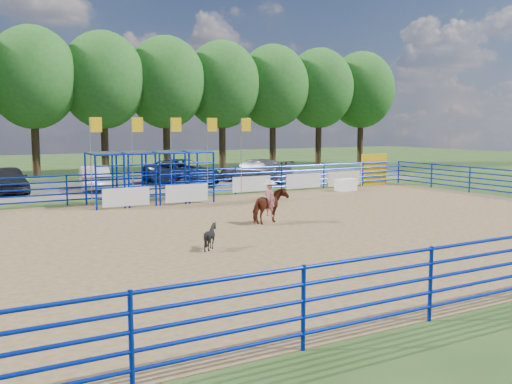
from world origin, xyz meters
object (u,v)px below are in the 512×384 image
Objects in this scene: announcer_table at (346,185)px; car_b at (94,178)px; car_a at (9,180)px; car_d at (254,170)px; calf at (210,236)px; car_c at (182,172)px; horse_and_rider at (270,203)px.

announcer_table is 14.81m from car_b.
car_a is 0.83× the size of car_d.
car_c is (6.41, 18.25, 0.40)m from calf.
horse_and_rider reaches higher than car_a.
car_d reaches higher than announcer_table.
horse_and_rider reaches higher than announcer_table.
car_a reaches higher than announcer_table.
car_d is (4.90, -0.73, -0.04)m from car_c.
car_a is at bearing 161.20° from car_c.
car_b is 0.76× the size of car_c.
horse_and_rider is at bearing -56.04° from calf.
announcer_table is 10.56m from car_c.
car_d is (11.31, 17.52, 0.37)m from calf.
car_b is at bearing -11.61° from car_a.
car_d is at bearing -37.04° from calf.
calf is at bearing -124.03° from car_c.
horse_and_rider is at bearing -142.48° from announcer_table.
car_b is 0.83× the size of car_d.
announcer_table is at bearing 85.32° from car_d.
car_a is 10.16m from car_c.
calf is (-13.46, -10.41, 0.06)m from announcer_table.
car_b is (-12.69, 7.63, 0.37)m from announcer_table.
horse_and_rider reaches higher than car_d.
announcer_table is 11.96m from horse_and_rider.
car_c is at bearing -23.55° from calf.
announcer_table is 19.21m from car_a.
announcer_table is at bearing 157.80° from car_b.
car_d is at bearing -174.03° from car_b.
horse_and_rider is (-9.48, -7.28, 0.45)m from announcer_table.
car_c reaches higher than calf.
horse_and_rider is 5.08m from calf.
car_b is at bearing 167.45° from car_c.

